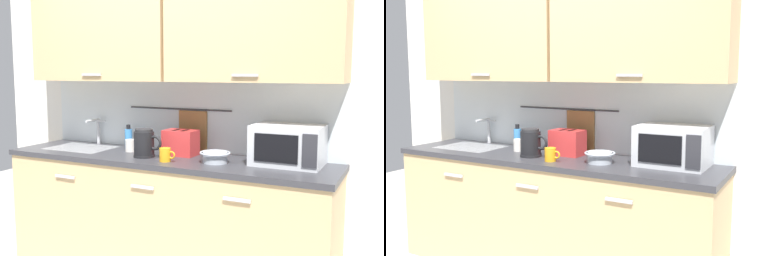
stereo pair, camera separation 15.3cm
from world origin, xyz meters
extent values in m
cube|color=tan|center=(0.00, 0.30, 0.43)|extent=(2.50, 0.60, 0.86)
cube|color=#B7B7BC|center=(-0.69, -0.01, 0.74)|extent=(0.18, 0.02, 0.02)
cube|color=#B7B7BC|center=(0.00, -0.01, 0.74)|extent=(0.18, 0.02, 0.02)
cube|color=#B7B7BC|center=(0.69, -0.01, 0.74)|extent=(0.18, 0.02, 0.02)
cube|color=#333338|center=(0.00, 0.30, 0.88)|extent=(2.53, 0.63, 0.04)
cube|color=#9EA0A5|center=(-0.81, 0.32, 0.85)|extent=(0.52, 0.38, 0.09)
cube|color=silver|center=(0.00, 0.63, 1.25)|extent=(3.70, 0.06, 2.50)
cube|color=silver|center=(0.00, 0.59, 1.18)|extent=(2.50, 0.01, 0.55)
cube|color=tan|center=(-0.63, 0.43, 1.80)|extent=(1.24, 0.33, 0.70)
cube|color=#B7B7BC|center=(-0.63, 0.26, 1.50)|extent=(0.18, 0.01, 0.02)
cube|color=tan|center=(0.63, 0.43, 1.80)|extent=(1.24, 0.33, 0.70)
cube|color=#B7B7BC|center=(0.63, 0.26, 1.50)|extent=(0.18, 0.01, 0.02)
cylinder|color=#333338|center=(-0.03, 0.58, 1.23)|extent=(0.90, 0.01, 0.01)
cube|color=olive|center=(0.10, 0.58, 1.05)|extent=(0.24, 0.02, 0.34)
cylinder|color=#B2B5BA|center=(-0.81, 0.55, 1.01)|extent=(0.03, 0.03, 0.22)
cylinder|color=#B2B5BA|center=(-0.81, 0.47, 1.11)|extent=(0.02, 0.16, 0.02)
cube|color=#B2B5BA|center=(-0.77, 0.55, 1.10)|extent=(0.07, 0.02, 0.01)
cube|color=silver|center=(0.89, 0.41, 1.04)|extent=(0.46, 0.34, 0.27)
cube|color=black|center=(0.86, 0.24, 1.04)|extent=(0.29, 0.01, 0.18)
cube|color=#2D2D33|center=(1.07, 0.24, 1.04)|extent=(0.09, 0.01, 0.21)
cylinder|color=black|center=(-0.12, 0.21, 0.91)|extent=(0.16, 0.16, 0.02)
cylinder|color=black|center=(-0.12, 0.21, 1.00)|extent=(0.15, 0.15, 0.17)
cylinder|color=#262628|center=(-0.12, 0.21, 1.10)|extent=(0.13, 0.13, 0.02)
torus|color=black|center=(-0.03, 0.21, 1.01)|extent=(0.11, 0.02, 0.11)
cylinder|color=#3F8CD8|center=(-0.43, 0.46, 0.98)|extent=(0.06, 0.06, 0.16)
cylinder|color=black|center=(-0.43, 0.46, 1.08)|extent=(0.03, 0.03, 0.04)
cylinder|color=silver|center=(-0.34, 0.35, 0.95)|extent=(0.08, 0.08, 0.09)
torus|color=silver|center=(-0.29, 0.35, 0.95)|extent=(0.06, 0.01, 0.06)
cylinder|color=#A5ADB7|center=(0.43, 0.25, 0.94)|extent=(0.17, 0.17, 0.07)
torus|color=#A5ADB7|center=(0.43, 0.25, 0.97)|extent=(0.21, 0.21, 0.01)
cube|color=red|center=(0.08, 0.40, 1.00)|extent=(0.24, 0.17, 0.19)
cube|color=black|center=(0.05, 0.40, 1.08)|extent=(0.03, 0.12, 0.01)
cube|color=black|center=(0.12, 0.40, 1.08)|extent=(0.03, 0.12, 0.01)
cube|color=black|center=(-0.05, 0.40, 1.02)|extent=(0.02, 0.02, 0.02)
cylinder|color=orange|center=(0.10, 0.14, 0.95)|extent=(0.08, 0.08, 0.09)
torus|color=orange|center=(0.15, 0.14, 0.95)|extent=(0.06, 0.01, 0.06)
camera|label=1|loc=(1.62, -2.51, 1.52)|focal=41.63mm
camera|label=2|loc=(1.76, -2.44, 1.52)|focal=41.63mm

